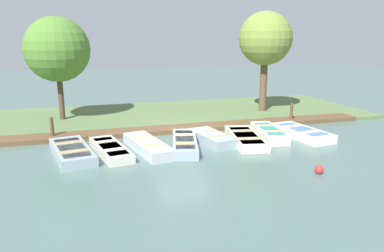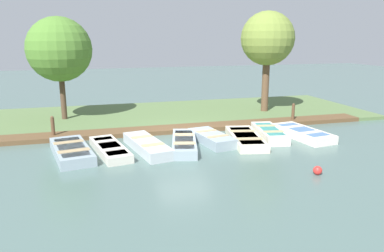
{
  "view_description": "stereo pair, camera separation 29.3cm",
  "coord_description": "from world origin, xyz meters",
  "px_view_note": "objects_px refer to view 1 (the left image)",
  "views": [
    {
      "loc": [
        15.67,
        -4.3,
        4.53
      ],
      "look_at": [
        0.22,
        0.33,
        0.65
      ],
      "focal_mm": 35.0,
      "sensor_mm": 36.0,
      "label": 1
    },
    {
      "loc": [
        15.75,
        -4.01,
        4.53
      ],
      "look_at": [
        0.22,
        0.33,
        0.65
      ],
      "focal_mm": 35.0,
      "sensor_mm": 36.0,
      "label": 2
    }
  ],
  "objects_px": {
    "rowboat_5": "(245,138)",
    "mooring_post_near": "(52,128)",
    "rowboat_1": "(110,149)",
    "park_tree_left": "(265,39)",
    "rowboat_2": "(148,146)",
    "rowboat_3": "(185,143)",
    "buoy": "(319,170)",
    "rowboat_0": "(72,152)",
    "park_tree_far_left": "(57,50)",
    "rowboat_4": "(212,138)",
    "rowboat_7": "(302,133)",
    "mooring_post_far": "(291,113)",
    "rowboat_6": "(269,133)"
  },
  "relations": [
    {
      "from": "rowboat_5",
      "to": "mooring_post_near",
      "type": "relative_size",
      "value": 3.44
    },
    {
      "from": "rowboat_3",
      "to": "buoy",
      "type": "bearing_deg",
      "value": 53.54
    },
    {
      "from": "rowboat_6",
      "to": "mooring_post_far",
      "type": "relative_size",
      "value": 2.86
    },
    {
      "from": "rowboat_2",
      "to": "rowboat_5",
      "type": "relative_size",
      "value": 0.96
    },
    {
      "from": "rowboat_3",
      "to": "mooring_post_far",
      "type": "distance_m",
      "value": 7.29
    },
    {
      "from": "rowboat_1",
      "to": "mooring_post_near",
      "type": "height_order",
      "value": "mooring_post_near"
    },
    {
      "from": "park_tree_left",
      "to": "rowboat_3",
      "type": "bearing_deg",
      "value": -49.17
    },
    {
      "from": "rowboat_5",
      "to": "park_tree_far_left",
      "type": "height_order",
      "value": "park_tree_far_left"
    },
    {
      "from": "rowboat_4",
      "to": "mooring_post_far",
      "type": "relative_size",
      "value": 2.61
    },
    {
      "from": "park_tree_far_left",
      "to": "rowboat_4",
      "type": "bearing_deg",
      "value": 46.55
    },
    {
      "from": "rowboat_1",
      "to": "rowboat_6",
      "type": "relative_size",
      "value": 1.12
    },
    {
      "from": "rowboat_4",
      "to": "rowboat_7",
      "type": "bearing_deg",
      "value": 77.05
    },
    {
      "from": "rowboat_0",
      "to": "park_tree_left",
      "type": "height_order",
      "value": "park_tree_left"
    },
    {
      "from": "rowboat_3",
      "to": "buoy",
      "type": "height_order",
      "value": "rowboat_3"
    },
    {
      "from": "rowboat_6",
      "to": "buoy",
      "type": "relative_size",
      "value": 10.18
    },
    {
      "from": "rowboat_0",
      "to": "rowboat_5",
      "type": "height_order",
      "value": "rowboat_0"
    },
    {
      "from": "rowboat_7",
      "to": "mooring_post_far",
      "type": "xyz_separation_m",
      "value": [
        -2.7,
        1.07,
        0.35
      ]
    },
    {
      "from": "rowboat_7",
      "to": "buoy",
      "type": "height_order",
      "value": "rowboat_7"
    },
    {
      "from": "rowboat_5",
      "to": "rowboat_7",
      "type": "bearing_deg",
      "value": 100.75
    },
    {
      "from": "rowboat_4",
      "to": "park_tree_left",
      "type": "relative_size",
      "value": 0.47
    },
    {
      "from": "rowboat_5",
      "to": "rowboat_7",
      "type": "relative_size",
      "value": 1.12
    },
    {
      "from": "buoy",
      "to": "rowboat_0",
      "type": "bearing_deg",
      "value": -118.39
    },
    {
      "from": "rowboat_0",
      "to": "rowboat_3",
      "type": "xyz_separation_m",
      "value": [
        0.09,
        4.49,
        -0.0
      ]
    },
    {
      "from": "rowboat_0",
      "to": "buoy",
      "type": "relative_size",
      "value": 11.74
    },
    {
      "from": "rowboat_4",
      "to": "park_tree_left",
      "type": "xyz_separation_m",
      "value": [
        -5.16,
        5.05,
        4.14
      ]
    },
    {
      "from": "rowboat_3",
      "to": "rowboat_2",
      "type": "bearing_deg",
      "value": -76.41
    },
    {
      "from": "park_tree_left",
      "to": "rowboat_1",
      "type": "bearing_deg",
      "value": -60.06
    },
    {
      "from": "rowboat_1",
      "to": "rowboat_2",
      "type": "bearing_deg",
      "value": 76.11
    },
    {
      "from": "rowboat_3",
      "to": "park_tree_far_left",
      "type": "distance_m",
      "value": 8.92
    },
    {
      "from": "rowboat_3",
      "to": "rowboat_4",
      "type": "bearing_deg",
      "value": 118.68
    },
    {
      "from": "rowboat_1",
      "to": "park_tree_left",
      "type": "xyz_separation_m",
      "value": [
        -5.42,
        9.41,
        4.19
      ]
    },
    {
      "from": "rowboat_4",
      "to": "park_tree_far_left",
      "type": "relative_size",
      "value": 0.51
    },
    {
      "from": "mooring_post_near",
      "to": "rowboat_7",
      "type": "bearing_deg",
      "value": 76.21
    },
    {
      "from": "rowboat_0",
      "to": "rowboat_7",
      "type": "xyz_separation_m",
      "value": [
        -0.03,
        10.14,
        -0.01
      ]
    },
    {
      "from": "rowboat_0",
      "to": "rowboat_1",
      "type": "height_order",
      "value": "rowboat_0"
    },
    {
      "from": "mooring_post_near",
      "to": "park_tree_far_left",
      "type": "relative_size",
      "value": 0.19
    },
    {
      "from": "rowboat_7",
      "to": "mooring_post_near",
      "type": "bearing_deg",
      "value": -111.62
    },
    {
      "from": "rowboat_2",
      "to": "rowboat_3",
      "type": "distance_m",
      "value": 1.55
    },
    {
      "from": "mooring_post_far",
      "to": "park_tree_far_left",
      "type": "distance_m",
      "value": 12.72
    },
    {
      "from": "rowboat_2",
      "to": "park_tree_far_left",
      "type": "height_order",
      "value": "park_tree_far_left"
    },
    {
      "from": "rowboat_5",
      "to": "mooring_post_far",
      "type": "distance_m",
      "value": 4.75
    },
    {
      "from": "park_tree_far_left",
      "to": "rowboat_7",
      "type": "bearing_deg",
      "value": 59.59
    },
    {
      "from": "rowboat_1",
      "to": "buoy",
      "type": "bearing_deg",
      "value": 46.05
    },
    {
      "from": "rowboat_7",
      "to": "mooring_post_near",
      "type": "height_order",
      "value": "mooring_post_near"
    },
    {
      "from": "mooring_post_near",
      "to": "buoy",
      "type": "relative_size",
      "value": 3.56
    },
    {
      "from": "rowboat_1",
      "to": "buoy",
      "type": "xyz_separation_m",
      "value": [
        4.34,
        6.56,
        -0.02
      ]
    },
    {
      "from": "buoy",
      "to": "mooring_post_far",
      "type": "bearing_deg",
      "value": 155.72
    },
    {
      "from": "park_tree_far_left",
      "to": "rowboat_0",
      "type": "bearing_deg",
      "value": 4.95
    },
    {
      "from": "rowboat_2",
      "to": "buoy",
      "type": "xyz_separation_m",
      "value": [
        4.25,
        5.08,
        -0.07
      ]
    },
    {
      "from": "rowboat_3",
      "to": "rowboat_7",
      "type": "xyz_separation_m",
      "value": [
        -0.12,
        5.65,
        -0.0
      ]
    }
  ]
}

